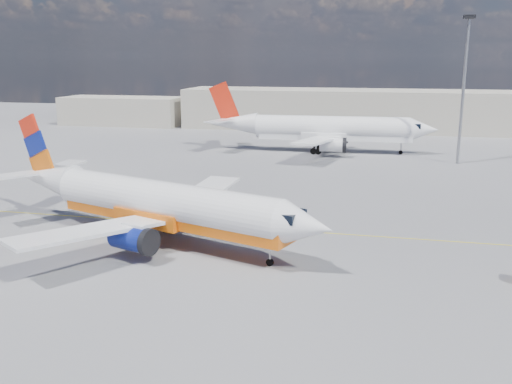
# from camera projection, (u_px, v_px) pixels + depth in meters

# --- Properties ---
(ground) EXTENTS (240.00, 240.00, 0.00)m
(ground) POSITION_uv_depth(u_px,v_px,m) (241.00, 238.00, 47.30)
(ground) COLOR #5D5D62
(ground) RESTS_ON ground
(taxi_line) EXTENTS (70.00, 0.15, 0.01)m
(taxi_line) POSITION_uv_depth(u_px,v_px,m) (249.00, 228.00, 50.15)
(taxi_line) COLOR yellow
(taxi_line) RESTS_ON ground
(terminal_main) EXTENTS (70.00, 14.00, 8.00)m
(terminal_main) POSITION_uv_depth(u_px,v_px,m) (355.00, 110.00, 116.43)
(terminal_main) COLOR #AEA796
(terminal_main) RESTS_ON ground
(terminal_annex) EXTENTS (26.00, 10.00, 6.00)m
(terminal_annex) POSITION_uv_depth(u_px,v_px,m) (123.00, 111.00, 124.56)
(terminal_annex) COLOR #AEA796
(terminal_annex) RESTS_ON ground
(main_jet) EXTENTS (31.98, 24.26, 9.72)m
(main_jet) POSITION_uv_depth(u_px,v_px,m) (156.00, 203.00, 45.78)
(main_jet) COLOR white
(main_jet) RESTS_ON ground
(second_jet) EXTENTS (35.71, 28.23, 10.82)m
(second_jet) POSITION_uv_depth(u_px,v_px,m) (324.00, 129.00, 88.94)
(second_jet) COLOR white
(second_jet) RESTS_ON ground
(traffic_cone) EXTENTS (0.46, 0.46, 0.64)m
(traffic_cone) POSITION_uv_depth(u_px,v_px,m) (285.00, 230.00, 48.46)
(traffic_cone) COLOR white
(traffic_cone) RESTS_ON ground
(floodlight_mast) EXTENTS (1.46, 1.46, 20.03)m
(floodlight_mast) POSITION_uv_depth(u_px,v_px,m) (464.00, 76.00, 77.36)
(floodlight_mast) COLOR #95959C
(floodlight_mast) RESTS_ON ground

